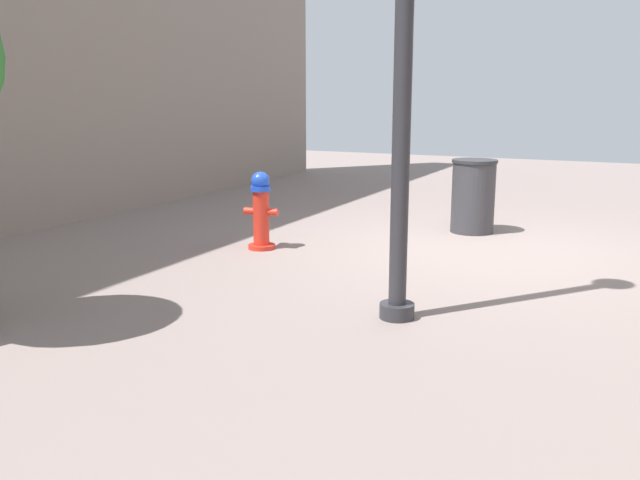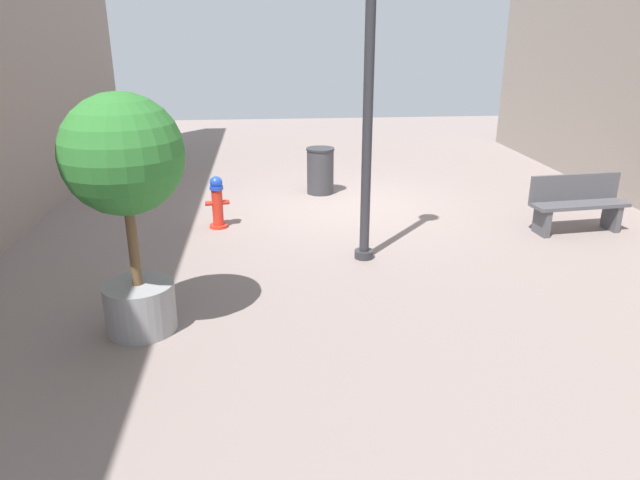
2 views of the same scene
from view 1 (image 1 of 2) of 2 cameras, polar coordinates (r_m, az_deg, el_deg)
The scene contains 3 objects.
ground_plane at distance 7.93m, azimuth 13.58°, elevation -0.84°, with size 23.40×23.40×0.00m, color gray.
fire_hydrant at distance 7.73m, azimuth -5.03°, elevation 2.53°, with size 0.41×0.38×0.90m.
trash_bin at distance 8.87m, azimuth 12.91°, elevation 3.67°, with size 0.58×0.58×0.94m.
Camera 1 is at (-1.63, 7.56, 1.75)m, focal length 37.59 mm.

